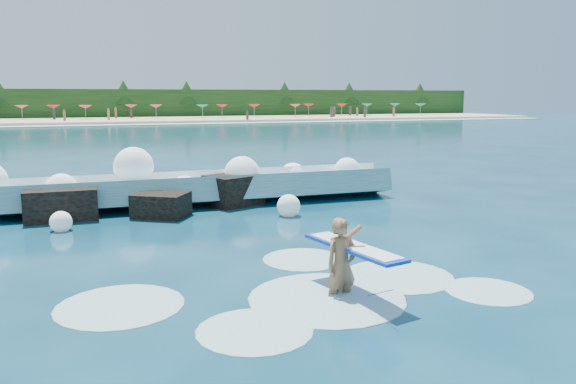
# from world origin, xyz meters

# --- Properties ---
(ground) EXTENTS (200.00, 200.00, 0.00)m
(ground) POSITION_xyz_m (0.00, 0.00, 0.00)
(ground) COLOR #072B3E
(ground) RESTS_ON ground
(beach) EXTENTS (140.00, 20.00, 0.40)m
(beach) POSITION_xyz_m (0.00, 78.00, 0.20)
(beach) COLOR tan
(beach) RESTS_ON ground
(wet_band) EXTENTS (140.00, 5.00, 0.08)m
(wet_band) POSITION_xyz_m (0.00, 67.00, 0.04)
(wet_band) COLOR silver
(wet_band) RESTS_ON ground
(treeline) EXTENTS (140.00, 4.00, 5.00)m
(treeline) POSITION_xyz_m (0.00, 88.00, 2.50)
(treeline) COLOR black
(treeline) RESTS_ON ground
(breaking_wave) EXTENTS (16.93, 2.69, 1.46)m
(breaking_wave) POSITION_xyz_m (-1.30, 7.49, 0.51)
(breaking_wave) COLOR teal
(breaking_wave) RESTS_ON ground
(rock_cluster) EXTENTS (7.89, 3.17, 1.26)m
(rock_cluster) POSITION_xyz_m (-1.95, 6.34, 0.40)
(rock_cluster) COLOR black
(rock_cluster) RESTS_ON ground
(surfer_with_board) EXTENTS (1.21, 3.01, 1.86)m
(surfer_with_board) POSITION_xyz_m (0.86, -3.03, 0.69)
(surfer_with_board) COLOR brown
(surfer_with_board) RESTS_ON ground
(wave_spray) EXTENTS (15.15, 4.71, 2.13)m
(wave_spray) POSITION_xyz_m (-1.69, 7.29, 0.96)
(wave_spray) COLOR white
(wave_spray) RESTS_ON ground
(surf_foam) EXTENTS (9.02, 5.55, 0.15)m
(surf_foam) POSITION_xyz_m (0.27, -2.65, 0.00)
(surf_foam) COLOR silver
(surf_foam) RESTS_ON ground
(beach_umbrellas) EXTENTS (111.80, 6.46, 0.50)m
(beach_umbrellas) POSITION_xyz_m (-0.06, 79.72, 2.25)
(beach_umbrellas) COLOR #CB3B5B
(beach_umbrellas) RESTS_ON ground
(beachgoers) EXTENTS (102.16, 13.25, 1.92)m
(beachgoers) POSITION_xyz_m (-6.93, 74.24, 1.06)
(beachgoers) COLOR #3F332D
(beachgoers) RESTS_ON ground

